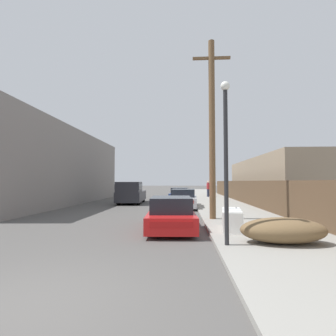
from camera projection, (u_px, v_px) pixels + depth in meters
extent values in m
plane|color=#4F4C49|center=(26.00, 308.00, 3.84)|extent=(220.00, 220.00, 0.00)
cube|color=gray|center=(212.00, 199.00, 26.96)|extent=(4.20, 63.00, 0.12)
cube|color=white|center=(232.00, 220.00, 9.47)|extent=(0.92, 1.91, 0.70)
cube|color=white|center=(232.00, 210.00, 9.49)|extent=(0.88, 1.84, 0.03)
cube|color=#333335|center=(236.00, 208.00, 10.01)|extent=(0.06, 0.20, 0.02)
cube|color=gray|center=(231.00, 208.00, 9.78)|extent=(0.68, 0.17, 0.01)
cube|color=gray|center=(232.00, 210.00, 9.22)|extent=(0.68, 0.17, 0.01)
cube|color=red|center=(171.00, 218.00, 10.31)|extent=(1.94, 4.43, 0.56)
cube|color=black|center=(171.00, 204.00, 9.95)|extent=(1.59, 2.15, 0.56)
cube|color=#B21414|center=(171.00, 225.00, 8.13)|extent=(1.36, 0.09, 0.20)
cylinder|color=black|center=(154.00, 216.00, 11.66)|extent=(0.23, 0.62, 0.62)
cylinder|color=black|center=(188.00, 216.00, 11.64)|extent=(0.23, 0.62, 0.62)
cylinder|color=black|center=(149.00, 227.00, 8.97)|extent=(0.23, 0.62, 0.62)
cylinder|color=black|center=(193.00, 227.00, 8.95)|extent=(0.23, 0.62, 0.62)
cube|color=silver|center=(183.00, 201.00, 18.44)|extent=(1.99, 4.56, 0.66)
cube|color=black|center=(183.00, 193.00, 18.29)|extent=(1.66, 2.58, 0.52)
cube|color=#B21414|center=(182.00, 202.00, 16.19)|extent=(1.42, 0.08, 0.23)
cylinder|color=black|center=(174.00, 202.00, 19.89)|extent=(0.22, 0.66, 0.65)
cylinder|color=black|center=(195.00, 202.00, 19.74)|extent=(0.22, 0.66, 0.65)
cylinder|color=black|center=(171.00, 205.00, 17.12)|extent=(0.22, 0.66, 0.65)
cylinder|color=black|center=(195.00, 205.00, 16.97)|extent=(0.22, 0.66, 0.65)
cube|color=#2D478C|center=(180.00, 196.00, 24.97)|extent=(2.02, 4.26, 0.63)
cube|color=black|center=(180.00, 190.00, 24.83)|extent=(1.65, 2.42, 0.49)
cube|color=#B21414|center=(178.00, 196.00, 22.90)|extent=(1.36, 0.12, 0.22)
cylinder|color=black|center=(174.00, 197.00, 26.33)|extent=(0.24, 0.63, 0.62)
cylinder|color=black|center=(189.00, 197.00, 26.14)|extent=(0.24, 0.63, 0.62)
cylinder|color=black|center=(171.00, 198.00, 23.78)|extent=(0.24, 0.63, 0.62)
cylinder|color=black|center=(187.00, 199.00, 23.59)|extent=(0.24, 0.63, 0.62)
cube|color=#232328|center=(132.00, 196.00, 22.41)|extent=(2.19, 5.29, 0.79)
cube|color=#232328|center=(129.00, 187.00, 21.02)|extent=(1.94, 2.43, 0.82)
cube|color=black|center=(129.00, 187.00, 21.02)|extent=(1.98, 2.38, 0.45)
cylinder|color=black|center=(139.00, 199.00, 20.78)|extent=(0.30, 0.87, 0.86)
cylinder|color=black|center=(118.00, 199.00, 20.80)|extent=(0.30, 0.87, 0.86)
cylinder|color=black|center=(143.00, 197.00, 24.01)|extent=(0.30, 0.87, 0.86)
cylinder|color=black|center=(126.00, 197.00, 24.03)|extent=(0.30, 0.87, 0.86)
cylinder|color=brown|center=(212.00, 128.00, 12.42)|extent=(0.29, 0.29, 8.52)
cube|color=brown|center=(211.00, 58.00, 12.59)|extent=(1.80, 0.12, 0.12)
cylinder|color=#232326|center=(226.00, 167.00, 7.28)|extent=(0.12, 0.12, 4.31)
sphere|color=white|center=(225.00, 86.00, 7.40)|extent=(0.26, 0.26, 0.26)
ellipsoid|color=brown|center=(283.00, 230.00, 7.39)|extent=(2.40, 1.27, 0.72)
cube|color=brown|center=(247.00, 192.00, 20.45)|extent=(0.08, 35.08, 1.79)
cube|color=gray|center=(42.00, 168.00, 22.04)|extent=(7.00, 20.31, 6.04)
cube|color=gray|center=(283.00, 180.00, 23.76)|extent=(6.00, 16.96, 3.92)
cylinder|color=#282D42|center=(208.00, 193.00, 29.75)|extent=(0.28, 0.28, 0.86)
cylinder|color=#B72D33|center=(208.00, 186.00, 29.79)|extent=(0.34, 0.34, 0.68)
sphere|color=#DBB293|center=(208.00, 182.00, 29.81)|extent=(0.26, 0.26, 0.26)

